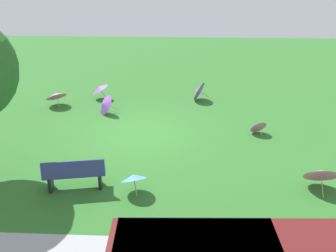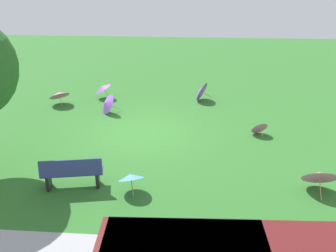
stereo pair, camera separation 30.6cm
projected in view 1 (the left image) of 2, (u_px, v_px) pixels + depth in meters
name	position (u px, v px, depth m)	size (l,w,h in m)	color
ground	(141.00, 134.00, 13.23)	(40.00, 40.00, 0.00)	#2D6B28
park_bench	(74.00, 174.00, 9.73)	(1.66, 0.78, 0.90)	navy
parasol_pink_0	(321.00, 173.00, 9.79)	(0.95, 0.87, 0.84)	tan
parasol_purple_0	(100.00, 88.00, 16.55)	(0.84, 0.86, 0.76)	tan
parasol_purple_1	(104.00, 104.00, 14.85)	(0.96, 1.00, 0.82)	tan
parasol_pink_1	(258.00, 126.00, 13.14)	(0.73, 0.64, 0.56)	tan
parasol_pink_2	(56.00, 95.00, 15.74)	(1.20, 1.19, 0.76)	tan
parasol_blue_0	(134.00, 177.00, 9.60)	(0.90, 0.89, 0.67)	tan
parasol_purple_2	(198.00, 91.00, 16.41)	(0.88, 1.01, 0.88)	tan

